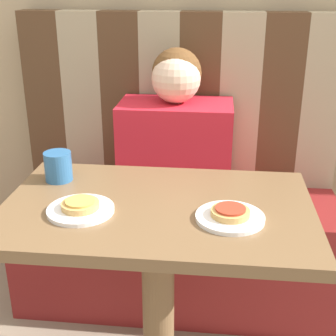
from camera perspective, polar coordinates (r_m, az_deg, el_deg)
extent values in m
cube|color=maroon|center=(2.07, 0.85, -9.63)|extent=(1.33, 0.48, 0.49)
cube|color=#4C331E|center=(2.13, -14.46, 8.41)|extent=(0.17, 0.10, 0.72)
cube|color=tan|center=(2.08, -10.12, 8.44)|extent=(0.17, 0.10, 0.72)
cube|color=#4C331E|center=(2.04, -5.59, 8.41)|extent=(0.17, 0.10, 0.72)
cube|color=tan|center=(2.01, -0.91, 8.33)|extent=(0.17, 0.10, 0.72)
cube|color=#4C331E|center=(2.00, 3.86, 8.19)|extent=(0.17, 0.10, 0.72)
cube|color=tan|center=(2.00, 8.66, 7.99)|extent=(0.17, 0.10, 0.72)
cube|color=#4C331E|center=(2.02, 13.41, 7.74)|extent=(0.17, 0.10, 0.72)
cube|color=tan|center=(2.04, 18.06, 7.45)|extent=(0.17, 0.10, 0.72)
cube|color=brown|center=(1.35, -1.30, -5.12)|extent=(0.89, 0.56, 0.03)
cylinder|color=brown|center=(1.55, -1.18, -17.32)|extent=(0.10, 0.10, 0.70)
cube|color=red|center=(1.87, 0.93, 2.06)|extent=(0.44, 0.26, 0.40)
sphere|color=beige|center=(1.79, 0.99, 10.85)|extent=(0.19, 0.19, 0.19)
sphere|color=brown|center=(1.81, 1.06, 11.52)|extent=(0.19, 0.19, 0.19)
cylinder|color=white|center=(1.32, -10.60, -5.04)|extent=(0.19, 0.19, 0.01)
cylinder|color=white|center=(1.27, 7.57, -5.99)|extent=(0.19, 0.19, 0.01)
cylinder|color=tan|center=(1.31, -10.64, -4.47)|extent=(0.10, 0.10, 0.02)
cylinder|color=gold|center=(1.31, -10.68, -4.01)|extent=(0.08, 0.08, 0.01)
cylinder|color=tan|center=(1.26, 7.60, -5.41)|extent=(0.10, 0.10, 0.02)
cylinder|color=#B73823|center=(1.25, 7.63, -4.93)|extent=(0.08, 0.08, 0.01)
cylinder|color=#2D669E|center=(1.52, -13.23, 0.20)|extent=(0.09, 0.09, 0.09)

